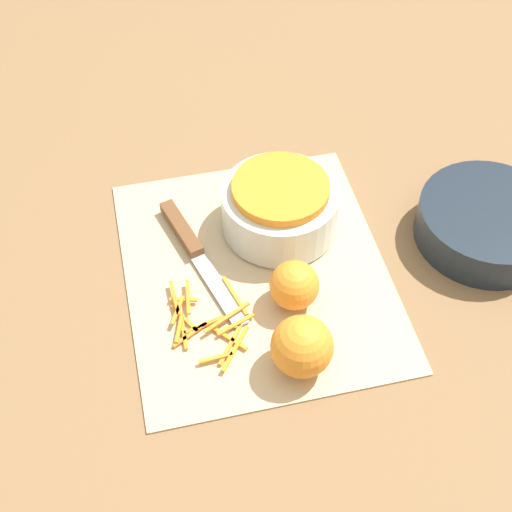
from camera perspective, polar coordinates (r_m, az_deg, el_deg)
ground_plane at (r=1.00m, az=0.00°, el=-1.32°), size 4.00×4.00×0.00m
cutting_board at (r=1.00m, az=0.00°, el=-1.21°), size 0.42×0.36×0.01m
bowl_speckled at (r=1.02m, az=1.94°, el=4.02°), size 0.17×0.17×0.08m
bowl_dark at (r=1.07m, az=17.99°, el=2.53°), size 0.20×0.20×0.06m
knife at (r=1.02m, az=-5.41°, el=1.26°), size 0.24×0.09×0.02m
orange_left at (r=0.94m, az=3.09°, el=-2.35°), size 0.07×0.07×0.07m
orange_right at (r=0.88m, az=3.70°, el=-7.24°), size 0.08×0.08×0.08m
peel_pile at (r=0.94m, az=-3.92°, el=-5.36°), size 0.15×0.11×0.01m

